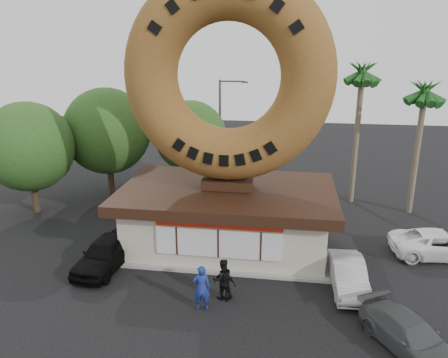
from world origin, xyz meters
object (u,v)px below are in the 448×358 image
car_white (440,244)px  car_black (106,253)px  giant_donut (228,77)px  car_grey (410,336)px  donut_shop (228,215)px  person_center (223,279)px  person_left (202,288)px  street_lamp (222,128)px  car_silver (348,275)px  person_right (225,283)px

car_white → car_black: bearing=97.6°
giant_donut → car_grey: size_ratio=2.46×
donut_shop → car_white: donut_shop is taller
car_grey → donut_shop: bearing=105.6°
person_center → car_black: 6.32m
person_left → car_white: person_left is taller
street_lamp → car_silver: size_ratio=1.98×
car_silver → car_grey: bearing=-69.1°
person_right → car_white: bearing=-138.0°
car_grey → person_center: bearing=131.7°
street_lamp → car_silver: 16.09m
person_center → person_right: bearing=102.8°
car_white → giant_donut: bearing=86.9°
donut_shop → car_grey: donut_shop is taller
giant_donut → car_grey: giant_donut is taller
donut_shop → giant_donut: size_ratio=1.08×
car_silver → car_white: 6.36m
donut_shop → person_left: donut_shop is taller
donut_shop → car_black: bearing=-149.2°
person_center → car_white: (10.48, 5.46, -0.23)m
street_lamp → person_right: bearing=-80.7°
giant_donut → person_right: (0.64, -5.31, -8.16)m
person_right → car_black: size_ratio=0.37×
car_silver → car_grey: (1.70, -3.92, -0.05)m
giant_donut → street_lamp: giant_donut is taller
person_right → giant_donut: bearing=-69.7°
donut_shop → car_black: 6.52m
person_center → car_white: size_ratio=0.37×
donut_shop → person_left: bearing=-92.0°
car_white → car_silver: bearing=122.6°
street_lamp → car_grey: (9.50, -17.46, -3.87)m
street_lamp → giant_donut: bearing=-79.5°
street_lamp → car_black: bearing=-105.4°
car_silver → street_lamp: bearing=117.5°
person_left → car_white: 12.90m
car_silver → donut_shop: bearing=146.9°
giant_donut → donut_shop: bearing=-90.0°
car_black → car_silver: 11.49m
car_silver → car_grey: size_ratio=0.96×
car_black → car_white: car_black is taller
street_lamp → car_black: size_ratio=1.79×
street_lamp → car_grey: bearing=-61.4°
car_white → person_center: bearing=112.7°
car_black → street_lamp: bearing=80.2°
giant_donut → person_right: size_ratio=6.32×
giant_donut → car_black: giant_donut is taller
person_center → car_white: 11.82m
person_left → car_black: (-5.33, 2.73, -0.23)m
street_lamp → person_center: (2.38, -15.13, -3.57)m
donut_shop → street_lamp: street_lamp is taller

